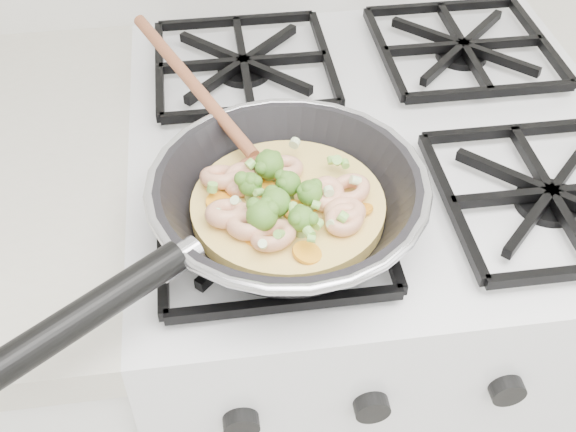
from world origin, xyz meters
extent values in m
cube|color=silver|center=(0.00, 1.70, 0.45)|extent=(0.60, 0.60, 0.90)
cube|color=black|center=(0.00, 1.70, 0.91)|extent=(0.56, 0.56, 0.02)
torus|color=#BABAC1|center=(-0.13, 1.54, 0.97)|extent=(0.28, 0.28, 0.01)
cylinder|color=black|center=(-0.31, 1.41, 0.97)|extent=(0.16, 0.13, 0.03)
cylinder|color=#F0CE68|center=(-0.13, 1.54, 0.94)|extent=(0.19, 0.19, 0.02)
ellipsoid|color=#975636|center=(-0.16, 1.59, 0.96)|extent=(0.05, 0.06, 0.01)
cylinder|color=#975636|center=(-0.22, 1.71, 0.99)|extent=(0.13, 0.23, 0.05)
torus|color=#E0A984|center=(-0.08, 1.51, 0.96)|extent=(0.05, 0.05, 0.02)
torus|color=#E0A984|center=(-0.13, 1.58, 0.96)|extent=(0.05, 0.05, 0.02)
torus|color=#E0A984|center=(-0.07, 1.54, 0.96)|extent=(0.06, 0.06, 0.02)
torus|color=#E0A984|center=(-0.09, 1.50, 0.96)|extent=(0.06, 0.06, 0.02)
torus|color=#E0A984|center=(-0.18, 1.57, 0.96)|extent=(0.06, 0.06, 0.02)
torus|color=#E0A984|center=(-0.18, 1.50, 0.96)|extent=(0.05, 0.06, 0.02)
torus|color=#E0A984|center=(-0.20, 1.58, 0.96)|extent=(0.06, 0.06, 0.03)
torus|color=#E0A984|center=(-0.10, 1.54, 0.96)|extent=(0.06, 0.05, 0.02)
torus|color=#E0A984|center=(-0.19, 1.52, 0.96)|extent=(0.05, 0.06, 0.02)
torus|color=#E0A984|center=(-0.15, 1.49, 0.96)|extent=(0.05, 0.06, 0.02)
ellipsoid|color=#53882C|center=(-0.15, 1.52, 0.97)|extent=(0.04, 0.04, 0.03)
ellipsoid|color=#53882C|center=(-0.13, 1.50, 0.97)|extent=(0.03, 0.03, 0.02)
ellipsoid|color=#53882C|center=(-0.11, 1.53, 0.97)|extent=(0.03, 0.03, 0.03)
ellipsoid|color=#53882C|center=(-0.15, 1.58, 0.97)|extent=(0.04, 0.04, 0.03)
ellipsoid|color=#53882C|center=(-0.17, 1.55, 0.97)|extent=(0.03, 0.03, 0.02)
ellipsoid|color=#53882C|center=(-0.16, 1.50, 0.97)|extent=(0.04, 0.04, 0.03)
ellipsoid|color=#53882C|center=(-0.13, 1.55, 0.97)|extent=(0.03, 0.03, 0.02)
cylinder|color=orange|center=(-0.13, 1.53, 0.95)|extent=(0.03, 0.03, 0.01)
cylinder|color=orange|center=(-0.13, 1.47, 0.95)|extent=(0.04, 0.04, 0.01)
cylinder|color=orange|center=(-0.08, 1.53, 0.95)|extent=(0.03, 0.03, 0.00)
cylinder|color=orange|center=(-0.16, 1.56, 0.95)|extent=(0.03, 0.03, 0.00)
cylinder|color=orange|center=(-0.20, 1.55, 0.95)|extent=(0.04, 0.04, 0.00)
cylinder|color=orange|center=(-0.20, 1.58, 0.95)|extent=(0.03, 0.03, 0.01)
cylinder|color=orange|center=(-0.06, 1.52, 0.95)|extent=(0.03, 0.03, 0.01)
cylinder|color=orange|center=(-0.11, 1.54, 0.95)|extent=(0.04, 0.04, 0.01)
cylinder|color=orange|center=(-0.19, 1.58, 0.95)|extent=(0.03, 0.03, 0.01)
cylinder|color=orange|center=(-0.20, 1.54, 0.95)|extent=(0.03, 0.03, 0.01)
cylinder|color=orange|center=(-0.20, 1.58, 0.95)|extent=(0.03, 0.03, 0.01)
cylinder|color=orange|center=(-0.17, 1.49, 0.95)|extent=(0.03, 0.03, 0.01)
cylinder|color=#83C54E|center=(-0.08, 1.58, 0.97)|extent=(0.01, 0.01, 0.01)
cylinder|color=#83C54E|center=(-0.11, 1.52, 0.97)|extent=(0.01, 0.01, 0.01)
cylinder|color=#83C54E|center=(-0.17, 1.57, 0.98)|extent=(0.01, 0.01, 0.01)
cylinder|color=#83C54E|center=(-0.12, 1.48, 0.97)|extent=(0.01, 0.01, 0.01)
cylinder|color=#83C54E|center=(-0.16, 1.54, 0.97)|extent=(0.01, 0.01, 0.01)
cylinder|color=beige|center=(-0.18, 1.53, 0.97)|extent=(0.01, 0.01, 0.01)
cylinder|color=#83C54E|center=(-0.15, 1.48, 0.97)|extent=(0.01, 0.01, 0.01)
cylinder|color=beige|center=(-0.07, 1.54, 0.97)|extent=(0.01, 0.01, 0.01)
cylinder|color=#83C54E|center=(-0.12, 1.51, 0.97)|extent=(0.01, 0.01, 0.01)
cylinder|color=#83C54E|center=(-0.21, 1.55, 0.97)|extent=(0.01, 0.01, 0.01)
cylinder|color=beige|center=(-0.17, 1.47, 0.97)|extent=(0.01, 0.01, 0.01)
cylinder|color=beige|center=(-0.10, 1.49, 0.97)|extent=(0.01, 0.01, 0.01)
cylinder|color=#83C54E|center=(-0.09, 1.49, 0.97)|extent=(0.01, 0.01, 0.01)
cylinder|color=#83C54E|center=(-0.11, 1.49, 0.97)|extent=(0.01, 0.01, 0.01)
cylinder|color=beige|center=(-0.12, 1.61, 0.97)|extent=(0.01, 0.01, 0.01)
cylinder|color=#83C54E|center=(-0.08, 1.58, 0.97)|extent=(0.01, 0.01, 0.01)
cylinder|color=#83C54E|center=(-0.12, 1.47, 0.97)|extent=(0.01, 0.01, 0.01)
cylinder|color=beige|center=(-0.10, 1.53, 0.97)|extent=(0.01, 0.01, 0.01)
cylinder|color=#83C54E|center=(-0.13, 1.51, 0.97)|extent=(0.01, 0.01, 0.01)
cylinder|color=#83C54E|center=(-0.07, 1.57, 0.97)|extent=(0.01, 0.01, 0.01)
cylinder|color=beige|center=(-0.20, 1.52, 0.97)|extent=(0.01, 0.01, 0.01)
camera|label=1|loc=(-0.20, 1.03, 1.43)|focal=44.66mm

